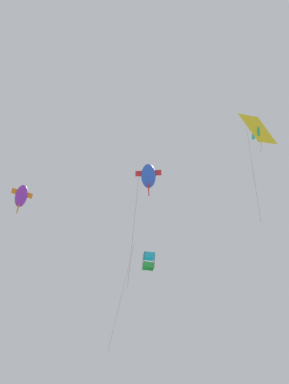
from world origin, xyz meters
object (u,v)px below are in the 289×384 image
at_px(kite_box_mid_left, 148,262).
at_px(kite_fish_upper_right, 148,176).
at_px(kite_delta_highest, 257,130).
at_px(kite_fish_far_centre, 21,196).

bearing_deg(kite_box_mid_left, kite_fish_upper_right, -98.66).
bearing_deg(kite_box_mid_left, kite_delta_highest, -58.33).
relative_size(kite_fish_far_centre, kite_box_mid_left, 0.28).
height_order(kite_fish_upper_right, kite_fish_far_centre, kite_fish_far_centre).
relative_size(kite_delta_highest, kite_fish_far_centre, 4.36).
relative_size(kite_delta_highest, kite_box_mid_left, 1.20).
bearing_deg(kite_delta_highest, kite_fish_far_centre, 129.20).
bearing_deg(kite_delta_highest, kite_fish_upper_right, 137.91).
bearing_deg(kite_fish_upper_right, kite_box_mid_left, 93.36).
bearing_deg(kite_fish_upper_right, kite_delta_highest, 1.53).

